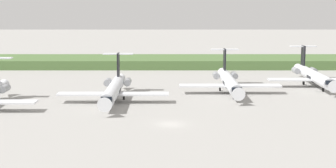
{
  "coord_description": "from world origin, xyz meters",
  "views": [
    {
      "loc": [
        -0.43,
        -84.47,
        20.87
      ],
      "look_at": [
        0.0,
        23.69,
        3.0
      ],
      "focal_mm": 54.57,
      "sensor_mm": 36.0,
      "label": 1
    }
  ],
  "objects": [
    {
      "name": "regional_jet_fourth",
      "position": [
        13.53,
        30.15,
        2.54
      ],
      "size": [
        22.81,
        31.0,
        9.0
      ],
      "color": "silver",
      "rests_on": "ground"
    },
    {
      "name": "grass_berm",
      "position": [
        0.0,
        76.94,
        1.39
      ],
      "size": [
        320.0,
        20.0,
        2.78
      ],
      "primitive_type": "cube",
      "color": "#4C6B38",
      "rests_on": "ground"
    },
    {
      "name": "regional_jet_third",
      "position": [
        -11.71,
        19.85,
        2.54
      ],
      "size": [
        22.81,
        31.0,
        9.0
      ],
      "color": "silver",
      "rests_on": "ground"
    },
    {
      "name": "regional_jet_fifth",
      "position": [
        35.23,
        38.92,
        2.54
      ],
      "size": [
        22.81,
        31.0,
        9.0
      ],
      "color": "silver",
      "rests_on": "ground"
    },
    {
      "name": "ground_plane",
      "position": [
        0.0,
        30.0,
        0.0
      ],
      "size": [
        500.0,
        500.0,
        0.0
      ],
      "primitive_type": "plane",
      "color": "#9E9B96"
    }
  ]
}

